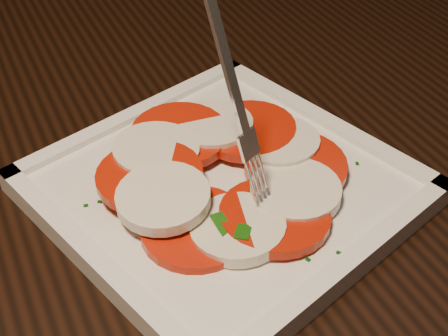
% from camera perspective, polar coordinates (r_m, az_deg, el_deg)
% --- Properties ---
extents(table, '(1.25, 0.87, 0.75)m').
position_cam_1_polar(table, '(0.65, 5.38, -3.58)').
color(table, black).
rests_on(table, ground).
extents(chair, '(0.50, 0.50, 0.93)m').
position_cam_1_polar(chair, '(1.27, -6.89, 13.46)').
color(chair, black).
rests_on(chair, ground).
extents(plate, '(0.34, 0.34, 0.01)m').
position_cam_1_polar(plate, '(0.51, 0.00, -1.94)').
color(plate, white).
rests_on(plate, table).
extents(caprese_salad, '(0.22, 0.22, 0.03)m').
position_cam_1_polar(caprese_salad, '(0.50, -0.01, -0.35)').
color(caprese_salad, red).
rests_on(caprese_salad, plate).
extents(fork, '(0.05, 0.06, 0.16)m').
position_cam_1_polar(fork, '(0.43, 0.20, 7.34)').
color(fork, white).
rests_on(fork, caprese_salad).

